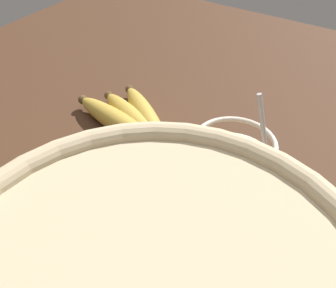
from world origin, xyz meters
TOP-DOWN VIEW (x-y plane):
  - table at (0.00, 0.00)cm, footprint 118.69×118.69cm
  - coffee_mug at (-7.91, -0.17)cm, footprint 14.40×9.70cm
  - banana_bunch at (10.46, -4.94)cm, footprint 20.90×13.15cm

SIDE VIEW (x-z plane):
  - table at x=0.00cm, z-range 0.00..3.10cm
  - banana_bunch at x=10.46cm, z-range 2.72..6.78cm
  - coffee_mug at x=-7.91cm, z-range -1.25..15.18cm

